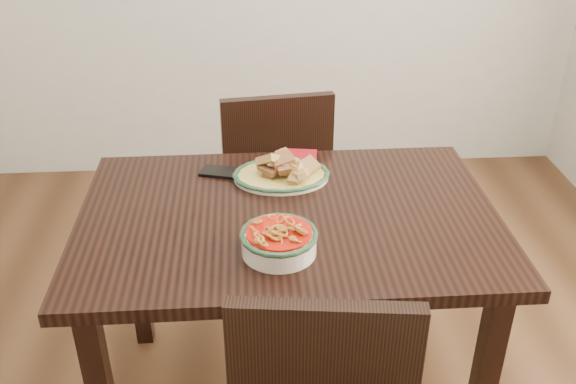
{
  "coord_description": "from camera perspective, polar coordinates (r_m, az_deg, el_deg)",
  "views": [
    {
      "loc": [
        -0.06,
        -1.62,
        1.73
      ],
      "look_at": [
        0.05,
        -0.0,
        0.81
      ],
      "focal_mm": 40.0,
      "sensor_mm": 36.0,
      "label": 1
    }
  ],
  "objects": [
    {
      "name": "napkin",
      "position": [
        2.19,
        0.88,
        3.12
      ],
      "size": [
        0.14,
        0.12,
        0.01
      ],
      "primitive_type": "cube",
      "rotation": [
        0.0,
        0.0,
        -0.15
      ],
      "color": "maroon",
      "rests_on": "dining_table"
    },
    {
      "name": "dining_table",
      "position": [
        1.93,
        0.04,
        -4.31
      ],
      "size": [
        1.23,
        0.82,
        0.75
      ],
      "color": "black",
      "rests_on": "ground"
    },
    {
      "name": "noodle_bowl",
      "position": [
        1.69,
        -0.81,
        -4.16
      ],
      "size": [
        0.21,
        0.21,
        0.08
      ],
      "color": "silver",
      "rests_on": "dining_table"
    },
    {
      "name": "fish_plate",
      "position": [
        2.05,
        -0.61,
        2.29
      ],
      "size": [
        0.3,
        0.24,
        0.11
      ],
      "color": "beige",
      "rests_on": "dining_table"
    },
    {
      "name": "chair_far",
      "position": [
        2.6,
        -1.28,
        1.26
      ],
      "size": [
        0.47,
        0.47,
        0.89
      ],
      "rotation": [
        0.0,
        0.0,
        3.26
      ],
      "color": "black",
      "rests_on": "ground"
    },
    {
      "name": "smartphone",
      "position": [
        2.11,
        -5.93,
        1.77
      ],
      "size": [
        0.15,
        0.11,
        0.01
      ],
      "primitive_type": "cube",
      "rotation": [
        0.0,
        0.0,
        -0.28
      ],
      "color": "black",
      "rests_on": "dining_table"
    }
  ]
}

